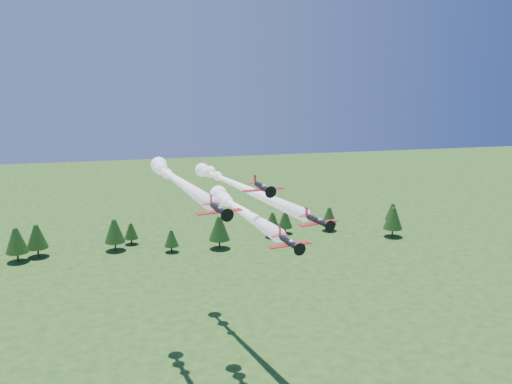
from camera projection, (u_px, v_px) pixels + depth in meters
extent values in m
cylinder|color=black|center=(289.00, 242.00, 93.42)|extent=(1.96, 5.52, 1.01)
cone|color=black|center=(298.00, 248.00, 90.57)|extent=(1.15, 1.07, 1.01)
cone|color=black|center=(299.00, 249.00, 90.03)|extent=(0.52, 0.52, 0.44)
cylinder|color=black|center=(300.00, 249.00, 89.88)|extent=(2.08, 0.42, 2.11)
cube|color=red|center=(290.00, 245.00, 93.13)|extent=(7.56, 2.67, 0.12)
cube|color=red|center=(280.00, 236.00, 96.62)|extent=(3.02, 1.36, 0.07)
cube|color=red|center=(280.00, 231.00, 96.52)|extent=(0.26, 0.96, 1.46)
ellipsoid|color=#89ABD3|center=(291.00, 241.00, 92.52)|extent=(0.93, 1.32, 0.63)
sphere|color=white|center=(228.00, 202.00, 119.83)|extent=(2.30, 2.30, 2.30)
sphere|color=white|center=(223.00, 198.00, 123.06)|extent=(3.00, 3.00, 3.00)
sphere|color=white|center=(217.00, 194.00, 126.28)|extent=(3.70, 3.70, 3.70)
cylinder|color=black|center=(219.00, 209.00, 94.35)|extent=(2.15, 5.81, 1.06)
cone|color=black|center=(226.00, 214.00, 91.38)|extent=(1.22, 1.14, 1.06)
cone|color=black|center=(227.00, 215.00, 90.81)|extent=(0.55, 0.56, 0.47)
cylinder|color=black|center=(227.00, 215.00, 90.65)|extent=(2.19, 0.47, 2.22)
cube|color=red|center=(219.00, 212.00, 94.05)|extent=(7.95, 2.92, 0.13)
cube|color=red|center=(211.00, 204.00, 97.69)|extent=(3.18, 1.48, 0.07)
cube|color=red|center=(211.00, 199.00, 97.59)|extent=(0.29, 1.00, 1.53)
ellipsoid|color=#89ABD3|center=(220.00, 208.00, 93.41)|extent=(0.99, 1.39, 0.66)
sphere|color=white|center=(167.00, 173.00, 124.33)|extent=(2.30, 2.30, 2.30)
sphere|color=white|center=(162.00, 169.00, 128.03)|extent=(3.00, 3.00, 3.00)
sphere|color=white|center=(157.00, 166.00, 131.74)|extent=(3.70, 3.70, 3.70)
cylinder|color=black|center=(317.00, 221.00, 104.44)|extent=(2.51, 5.72, 1.05)
cone|color=black|center=(328.00, 225.00, 101.60)|extent=(1.26, 1.18, 1.05)
cone|color=black|center=(330.00, 226.00, 101.06)|extent=(0.57, 0.58, 0.46)
cylinder|color=black|center=(330.00, 226.00, 100.90)|extent=(2.13, 0.62, 2.20)
cube|color=red|center=(319.00, 223.00, 104.16)|extent=(7.83, 3.41, 0.13)
cube|color=red|center=(306.00, 216.00, 107.63)|extent=(3.16, 1.66, 0.07)
cube|color=red|center=(306.00, 211.00, 107.53)|extent=(0.35, 0.98, 1.52)
ellipsoid|color=#89ABD3|center=(320.00, 220.00, 103.53)|extent=(1.06, 1.41, 0.65)
sphere|color=white|center=(218.00, 177.00, 142.97)|extent=(2.30, 2.30, 2.30)
sphere|color=white|center=(209.00, 173.00, 147.90)|extent=(3.00, 3.00, 3.00)
sphere|color=white|center=(201.00, 169.00, 152.84)|extent=(3.70, 3.70, 3.70)
cylinder|color=black|center=(262.00, 187.00, 105.04)|extent=(1.87, 5.78, 1.05)
cone|color=black|center=(269.00, 191.00, 102.02)|extent=(1.18, 1.09, 1.05)
cone|color=black|center=(270.00, 192.00, 101.45)|extent=(0.53, 0.54, 0.46)
cylinder|color=black|center=(271.00, 192.00, 101.28)|extent=(2.19, 0.36, 2.21)
cube|color=red|center=(263.00, 190.00, 104.74)|extent=(7.91, 2.54, 0.13)
cube|color=red|center=(255.00, 183.00, 108.43)|extent=(3.15, 1.33, 0.07)
cube|color=red|center=(255.00, 179.00, 108.34)|extent=(0.24, 1.00, 1.53)
ellipsoid|color=#89ABD3|center=(264.00, 186.00, 104.08)|extent=(0.93, 1.36, 0.66)
cylinder|color=#382314|center=(392.00, 223.00, 235.46)|extent=(0.60, 0.60, 2.65)
cone|color=#193510|center=(393.00, 212.00, 234.38)|extent=(6.05, 6.05, 6.80)
cylinder|color=#382314|center=(132.00, 241.00, 212.63)|extent=(0.60, 0.60, 2.27)
cone|color=#193510|center=(131.00, 231.00, 211.70)|extent=(5.20, 5.20, 5.85)
cylinder|color=#382314|center=(329.00, 227.00, 229.30)|extent=(0.60, 0.60, 2.67)
cone|color=#193510|center=(329.00, 216.00, 228.21)|extent=(6.10, 6.10, 6.86)
cylinder|color=#382314|center=(172.00, 249.00, 204.08)|extent=(0.60, 0.60, 2.26)
cone|color=#193510|center=(171.00, 238.00, 203.16)|extent=(5.17, 5.17, 5.81)
cylinder|color=#382314|center=(38.00, 252.00, 199.15)|extent=(0.60, 0.60, 3.24)
cone|color=#193510|center=(37.00, 236.00, 197.82)|extent=(7.41, 7.41, 8.34)
cylinder|color=#382314|center=(272.00, 234.00, 221.03)|extent=(0.60, 0.60, 2.73)
cone|color=#193510|center=(272.00, 222.00, 219.92)|extent=(6.23, 6.23, 7.01)
cylinder|color=#382314|center=(285.00, 230.00, 225.60)|extent=(0.60, 0.60, 2.54)
cone|color=#193510|center=(285.00, 219.00, 224.56)|extent=(5.81, 5.81, 6.54)
cylinder|color=#382314|center=(115.00, 246.00, 205.57)|extent=(0.60, 0.60, 3.23)
cone|color=#193510|center=(114.00, 231.00, 204.25)|extent=(7.38, 7.38, 8.30)
cylinder|color=#382314|center=(18.00, 257.00, 194.28)|extent=(0.60, 0.60, 3.34)
cone|color=#193510|center=(16.00, 240.00, 192.91)|extent=(7.62, 7.62, 8.58)
cylinder|color=#382314|center=(220.00, 244.00, 207.83)|extent=(0.60, 0.60, 3.36)
cone|color=#193510|center=(219.00, 228.00, 206.45)|extent=(7.67, 7.67, 8.63)
cylinder|color=#382314|center=(392.00, 233.00, 221.65)|extent=(0.60, 0.60, 3.24)
cone|color=#193510|center=(393.00, 218.00, 220.32)|extent=(7.40, 7.40, 8.32)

